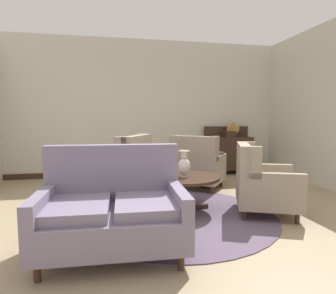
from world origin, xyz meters
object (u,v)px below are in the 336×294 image
(side_table, at_px, (209,166))
(armchair_near_window, at_px, (121,174))
(sideboard, at_px, (228,153))
(coffee_table, at_px, (184,182))
(porcelain_vase, at_px, (184,165))
(settee, at_px, (113,211))
(armchair_back_corner, at_px, (197,166))
(gramophone, at_px, (232,128))
(armchair_beside_settee, at_px, (262,183))

(side_table, bearing_deg, armchair_near_window, -157.52)
(armchair_near_window, distance_m, sideboard, 3.16)
(coffee_table, xyz_separation_m, sideboard, (1.71, 2.47, 0.08))
(porcelain_vase, relative_size, settee, 0.26)
(settee, xyz_separation_m, armchair_back_corner, (1.54, 2.26, 0.02))
(porcelain_vase, relative_size, sideboard, 0.33)
(armchair_near_window, height_order, gramophone, gramophone)
(side_table, distance_m, sideboard, 1.46)
(armchair_back_corner, height_order, gramophone, gramophone)
(armchair_back_corner, distance_m, armchair_near_window, 1.51)
(armchair_near_window, bearing_deg, sideboard, 154.20)
(sideboard, relative_size, gramophone, 2.36)
(armchair_near_window, bearing_deg, settee, 23.25)
(coffee_table, relative_size, armchair_near_window, 0.84)
(porcelain_vase, relative_size, armchair_beside_settee, 0.35)
(side_table, xyz_separation_m, gramophone, (0.92, 1.08, 0.68))
(settee, distance_m, armchair_near_window, 1.70)
(side_table, xyz_separation_m, sideboard, (0.87, 1.17, 0.09))
(porcelain_vase, distance_m, armchair_near_window, 1.09)
(coffee_table, xyz_separation_m, settee, (-0.99, -1.08, -0.01))
(coffee_table, xyz_separation_m, armchair_beside_settee, (1.01, -0.31, -0.00))
(settee, bearing_deg, armchair_beside_settee, 23.38)
(settee, relative_size, gramophone, 2.99)
(coffee_table, distance_m, gramophone, 3.03)
(porcelain_vase, xyz_separation_m, sideboard, (1.72, 2.53, -0.16))
(porcelain_vase, relative_size, side_table, 0.55)
(side_table, bearing_deg, coffee_table, -122.59)
(coffee_table, xyz_separation_m, side_table, (0.84, 1.31, -0.02))
(porcelain_vase, bearing_deg, settee, -133.46)
(armchair_back_corner, bearing_deg, gramophone, -97.94)
(gramophone, bearing_deg, side_table, -130.30)
(coffee_table, bearing_deg, gramophone, 53.73)
(armchair_beside_settee, xyz_separation_m, gramophone, (0.75, 2.70, 0.66))
(porcelain_vase, bearing_deg, armchair_back_corner, 65.41)
(armchair_near_window, height_order, side_table, armchair_near_window)
(porcelain_vase, height_order, armchair_beside_settee, armchair_beside_settee)
(coffee_table, distance_m, armchair_near_window, 1.04)
(gramophone, bearing_deg, armchair_back_corner, -134.74)
(settee, relative_size, sideboard, 1.27)
(porcelain_vase, height_order, armchair_near_window, armchair_near_window)
(porcelain_vase, height_order, side_table, porcelain_vase)
(armchair_back_corner, relative_size, armchair_near_window, 0.97)
(armchair_beside_settee, bearing_deg, porcelain_vase, 97.39)
(porcelain_vase, xyz_separation_m, gramophone, (1.76, 2.44, 0.42))
(porcelain_vase, distance_m, side_table, 1.62)
(coffee_table, height_order, porcelain_vase, porcelain_vase)
(settee, bearing_deg, porcelain_vase, 48.80)
(coffee_table, relative_size, armchair_back_corner, 0.86)
(porcelain_vase, xyz_separation_m, side_table, (0.85, 1.36, -0.26))
(armchair_back_corner, distance_m, side_table, 0.31)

